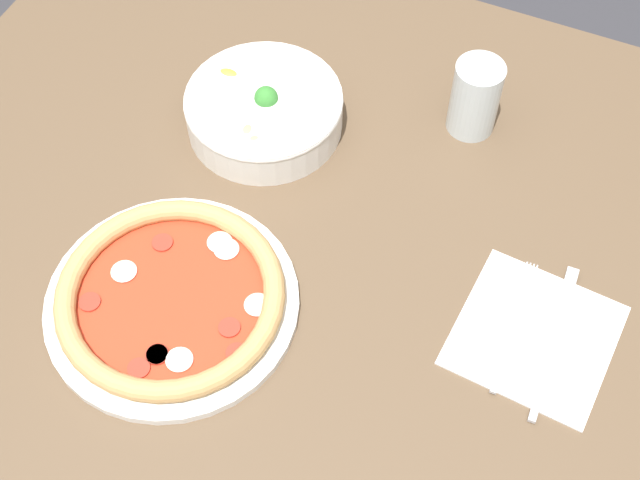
{
  "coord_description": "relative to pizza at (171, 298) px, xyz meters",
  "views": [
    {
      "loc": [
        0.29,
        -0.57,
        1.71
      ],
      "look_at": [
        0.05,
        -0.01,
        0.79
      ],
      "focal_mm": 50.0,
      "sensor_mm": 36.0,
      "label": 1
    }
  ],
  "objects": [
    {
      "name": "glass",
      "position": [
        0.23,
        0.42,
        0.04
      ],
      "size": [
        0.07,
        0.07,
        0.11
      ],
      "color": "silver",
      "rests_on": "dining_table"
    },
    {
      "name": "fork",
      "position": [
        0.38,
        0.13,
        -0.01
      ],
      "size": [
        0.02,
        0.18,
        0.0
      ],
      "rotation": [
        0.0,
        0.0,
        1.61
      ],
      "color": "silver",
      "rests_on": "napkin"
    },
    {
      "name": "napkin",
      "position": [
        0.41,
        0.14,
        -0.02
      ],
      "size": [
        0.19,
        0.19,
        0.0
      ],
      "color": "white",
      "rests_on": "dining_table"
    },
    {
      "name": "dining_table",
      "position": [
        0.08,
        0.15,
        -0.12
      ],
      "size": [
        1.13,
        1.01,
        0.77
      ],
      "color": "brown",
      "rests_on": "ground_plane"
    },
    {
      "name": "ground_plane",
      "position": [
        0.08,
        0.15,
        -0.79
      ],
      "size": [
        8.0,
        8.0,
        0.0
      ],
      "primitive_type": "plane",
      "color": "#333338"
    },
    {
      "name": "knife",
      "position": [
        0.43,
        0.13,
        -0.01
      ],
      "size": [
        0.02,
        0.21,
        0.01
      ],
      "rotation": [
        0.0,
        0.0,
        1.61
      ],
      "color": "silver",
      "rests_on": "napkin"
    },
    {
      "name": "bowl",
      "position": [
        -0.02,
        0.3,
        0.01
      ],
      "size": [
        0.21,
        0.21,
        0.07
      ],
      "color": "white",
      "rests_on": "dining_table"
    },
    {
      "name": "pizza",
      "position": [
        0.0,
        0.0,
        0.0
      ],
      "size": [
        0.3,
        0.3,
        0.04
      ],
      "color": "white",
      "rests_on": "dining_table"
    }
  ]
}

